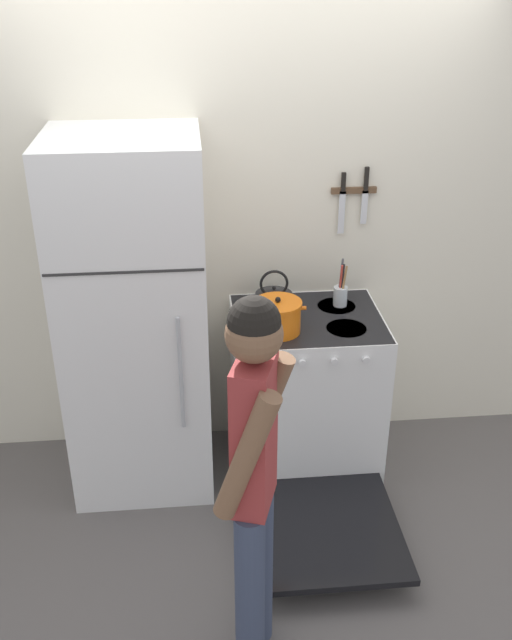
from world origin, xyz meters
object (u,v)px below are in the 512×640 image
dutch_oven_pot (278,316)px  tea_kettle (274,298)px  stove_range (306,397)px  refrigerator (135,322)px  utensil_jar (341,294)px  person (254,473)px

dutch_oven_pot → tea_kettle: tea_kettle is taller
dutch_oven_pot → tea_kettle: (0.01, 0.26, -0.02)m
stove_range → tea_kettle: bearing=134.0°
refrigerator → utensil_jar: (1.08, 0.14, 0.04)m
utensil_jar → person: (-0.59, -1.36, -0.05)m
stove_range → tea_kettle: 0.57m
dutch_oven_pot → person: person is taller
dutch_oven_pot → utensil_jar: size_ratio=1.08×
dutch_oven_pot → person: bearing=-101.3°
stove_range → person: bearing=-108.4°
utensil_jar → tea_kettle: bearing=-179.0°
refrigerator → tea_kettle: bearing=10.4°
tea_kettle → person: bearing=-99.8°
tea_kettle → person: person is taller
refrigerator → utensil_jar: bearing=7.4°
dutch_oven_pot → utensil_jar: (0.37, 0.26, -0.01)m
tea_kettle → utensil_jar: (0.36, 0.01, 0.01)m
dutch_oven_pot → tea_kettle: 0.26m
dutch_oven_pot → tea_kettle: bearing=86.9°
refrigerator → dutch_oven_pot: bearing=-9.8°
refrigerator → utensil_jar: size_ratio=7.21×
refrigerator → tea_kettle: size_ratio=7.64×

